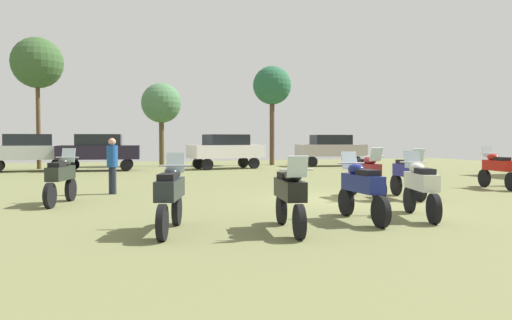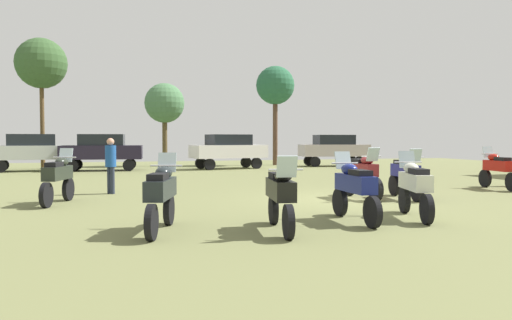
{
  "view_description": "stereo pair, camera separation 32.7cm",
  "coord_description": "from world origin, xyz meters",
  "px_view_note": "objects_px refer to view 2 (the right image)",
  "views": [
    {
      "loc": [
        -6.6,
        -12.96,
        1.76
      ],
      "look_at": [
        -0.9,
        6.35,
        0.9
      ],
      "focal_mm": 34.82,
      "sensor_mm": 36.0,
      "label": 1
    },
    {
      "loc": [
        -6.29,
        -13.05,
        1.76
      ],
      "look_at": [
        -0.9,
        6.35,
        0.9
      ],
      "focal_mm": 34.82,
      "sensor_mm": 36.0,
      "label": 2
    }
  ],
  "objects_px": {
    "motorcycle_9": "(161,194)",
    "tree_1": "(165,104)",
    "car_1": "(32,150)",
    "car_3": "(102,149)",
    "person_1": "(111,161)",
    "tree_5": "(275,87)",
    "motorcycle_2": "(362,173)",
    "motorcycle_5": "(415,185)",
    "car_2": "(229,149)",
    "motorcycle_3": "(58,177)",
    "motorcycle_6": "(355,187)",
    "tree_4": "(41,64)",
    "motorcycle_7": "(498,168)",
    "car_4": "(334,148)",
    "motorcycle_4": "(281,194)",
    "motorcycle_8": "(406,174)"
  },
  "relations": [
    {
      "from": "motorcycle_3",
      "to": "car_1",
      "type": "distance_m",
      "value": 15.18
    },
    {
      "from": "motorcycle_3",
      "to": "motorcycle_4",
      "type": "height_order",
      "value": "motorcycle_3"
    },
    {
      "from": "motorcycle_2",
      "to": "person_1",
      "type": "bearing_deg",
      "value": -26.69
    },
    {
      "from": "motorcycle_5",
      "to": "car_1",
      "type": "xyz_separation_m",
      "value": [
        -10.79,
        19.52,
        0.45
      ]
    },
    {
      "from": "motorcycle_6",
      "to": "motorcycle_7",
      "type": "relative_size",
      "value": 1.03
    },
    {
      "from": "car_3",
      "to": "tree_1",
      "type": "bearing_deg",
      "value": -40.16
    },
    {
      "from": "motorcycle_6",
      "to": "tree_4",
      "type": "distance_m",
      "value": 24.08
    },
    {
      "from": "motorcycle_4",
      "to": "car_2",
      "type": "height_order",
      "value": "car_2"
    },
    {
      "from": "person_1",
      "to": "tree_4",
      "type": "distance_m",
      "value": 16.12
    },
    {
      "from": "motorcycle_6",
      "to": "motorcycle_9",
      "type": "relative_size",
      "value": 1.04
    },
    {
      "from": "motorcycle_9",
      "to": "tree_1",
      "type": "height_order",
      "value": "tree_1"
    },
    {
      "from": "car_2",
      "to": "car_4",
      "type": "bearing_deg",
      "value": -92.9
    },
    {
      "from": "motorcycle_3",
      "to": "car_3",
      "type": "relative_size",
      "value": 0.48
    },
    {
      "from": "motorcycle_5",
      "to": "car_1",
      "type": "relative_size",
      "value": 0.48
    },
    {
      "from": "car_3",
      "to": "tree_4",
      "type": "relative_size",
      "value": 0.59
    },
    {
      "from": "motorcycle_5",
      "to": "motorcycle_7",
      "type": "relative_size",
      "value": 1.0
    },
    {
      "from": "car_3",
      "to": "motorcycle_5",
      "type": "bearing_deg",
      "value": -154.73
    },
    {
      "from": "motorcycle_3",
      "to": "motorcycle_5",
      "type": "height_order",
      "value": "motorcycle_3"
    },
    {
      "from": "motorcycle_9",
      "to": "tree_1",
      "type": "xyz_separation_m",
      "value": [
        2.12,
        22.92,
        3.27
      ]
    },
    {
      "from": "motorcycle_6",
      "to": "motorcycle_3",
      "type": "bearing_deg",
      "value": 145.58
    },
    {
      "from": "motorcycle_4",
      "to": "motorcycle_3",
      "type": "bearing_deg",
      "value": -42.07
    },
    {
      "from": "motorcycle_4",
      "to": "tree_1",
      "type": "bearing_deg",
      "value": -81.88
    },
    {
      "from": "car_4",
      "to": "tree_5",
      "type": "relative_size",
      "value": 0.68
    },
    {
      "from": "motorcycle_3",
      "to": "car_2",
      "type": "bearing_deg",
      "value": 76.29
    },
    {
      "from": "motorcycle_4",
      "to": "motorcycle_2",
      "type": "bearing_deg",
      "value": -124.46
    },
    {
      "from": "car_4",
      "to": "motorcycle_5",
      "type": "bearing_deg",
      "value": 165.65
    },
    {
      "from": "motorcycle_7",
      "to": "person_1",
      "type": "xyz_separation_m",
      "value": [
        -12.9,
        2.1,
        0.31
      ]
    },
    {
      "from": "person_1",
      "to": "tree_5",
      "type": "xyz_separation_m",
      "value": [
        10.33,
        15.16,
        4.18
      ]
    },
    {
      "from": "motorcycle_9",
      "to": "car_4",
      "type": "distance_m",
      "value": 23.55
    },
    {
      "from": "motorcycle_2",
      "to": "car_1",
      "type": "height_order",
      "value": "car_1"
    },
    {
      "from": "motorcycle_9",
      "to": "car_1",
      "type": "bearing_deg",
      "value": 121.5
    },
    {
      "from": "motorcycle_6",
      "to": "car_3",
      "type": "bearing_deg",
      "value": 108.55
    },
    {
      "from": "motorcycle_4",
      "to": "motorcycle_8",
      "type": "height_order",
      "value": "motorcycle_8"
    },
    {
      "from": "motorcycle_7",
      "to": "tree_4",
      "type": "relative_size",
      "value": 0.29
    },
    {
      "from": "motorcycle_7",
      "to": "motorcycle_8",
      "type": "xyz_separation_m",
      "value": [
        -4.6,
        -1.55,
        0.0
      ]
    },
    {
      "from": "motorcycle_3",
      "to": "car_4",
      "type": "bearing_deg",
      "value": 60.54
    },
    {
      "from": "car_4",
      "to": "person_1",
      "type": "distance_m",
      "value": 18.73
    },
    {
      "from": "motorcycle_2",
      "to": "motorcycle_7",
      "type": "xyz_separation_m",
      "value": [
        5.78,
        1.15,
        -0.01
      ]
    },
    {
      "from": "motorcycle_7",
      "to": "tree_5",
      "type": "bearing_deg",
      "value": 106.47
    },
    {
      "from": "car_3",
      "to": "tree_5",
      "type": "relative_size",
      "value": 0.67
    },
    {
      "from": "motorcycle_8",
      "to": "car_3",
      "type": "height_order",
      "value": "car_3"
    },
    {
      "from": "motorcycle_2",
      "to": "car_2",
      "type": "distance_m",
      "value": 15.17
    },
    {
      "from": "motorcycle_6",
      "to": "car_2",
      "type": "distance_m",
      "value": 18.85
    },
    {
      "from": "motorcycle_9",
      "to": "car_2",
      "type": "bearing_deg",
      "value": 90.44
    },
    {
      "from": "tree_1",
      "to": "motorcycle_3",
      "type": "bearing_deg",
      "value": -103.79
    },
    {
      "from": "motorcycle_7",
      "to": "car_1",
      "type": "height_order",
      "value": "car_1"
    },
    {
      "from": "car_1",
      "to": "car_3",
      "type": "bearing_deg",
      "value": -105.94
    },
    {
      "from": "motorcycle_9",
      "to": "person_1",
      "type": "relative_size",
      "value": 1.21
    },
    {
      "from": "motorcycle_6",
      "to": "tree_4",
      "type": "height_order",
      "value": "tree_4"
    },
    {
      "from": "motorcycle_3",
      "to": "motorcycle_9",
      "type": "distance_m",
      "value": 5.34
    }
  ]
}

